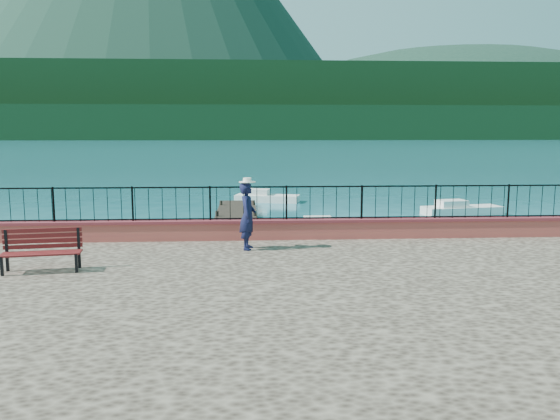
{
  "coord_description": "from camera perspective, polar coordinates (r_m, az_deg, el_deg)",
  "views": [
    {
      "loc": [
        -1.42,
        -11.91,
        4.3
      ],
      "look_at": [
        -0.59,
        2.0,
        2.3
      ],
      "focal_mm": 35.0,
      "sensor_mm": 36.0,
      "label": 1
    }
  ],
  "objects": [
    {
      "name": "parapet",
      "position": [
        15.92,
        1.76,
        -2.0
      ],
      "size": [
        28.0,
        0.46,
        0.58
      ],
      "primitive_type": "cube",
      "color": "#B34E40",
      "rests_on": "promenade"
    },
    {
      "name": "dock",
      "position": [
        24.27,
        -4.73,
        -1.7
      ],
      "size": [
        2.0,
        16.0,
        0.3
      ],
      "primitive_type": "cube",
      "color": "#2D231C",
      "rests_on": "ground"
    },
    {
      "name": "boat_2",
      "position": [
        30.14,
        18.5,
        0.31
      ],
      "size": [
        4.3,
        1.94,
        0.8
      ],
      "primitive_type": "cube",
      "rotation": [
        0.0,
        0.0,
        0.16
      ],
      "color": "silver",
      "rests_on": "ground"
    },
    {
      "name": "boat_4",
      "position": [
        33.79,
        -1.35,
        1.54
      ],
      "size": [
        4.12,
        2.24,
        0.8
      ],
      "primitive_type": "cube",
      "rotation": [
        0.0,
        0.0,
        -0.25
      ],
      "color": "silver",
      "rests_on": "ground"
    },
    {
      "name": "ground",
      "position": [
        12.74,
        3.25,
        -11.57
      ],
      "size": [
        2000.0,
        2000.0,
        0.0
      ],
      "primitive_type": "plane",
      "color": "#19596B",
      "rests_on": "ground"
    },
    {
      "name": "railing",
      "position": [
        15.81,
        1.77,
        0.73
      ],
      "size": [
        27.0,
        0.05,
        0.95
      ],
      "primitive_type": "cube",
      "color": "black",
      "rests_on": "parapet"
    },
    {
      "name": "person",
      "position": [
        14.44,
        -3.4,
        -0.63
      ],
      "size": [
        0.5,
        0.7,
        1.79
      ],
      "primitive_type": "imported",
      "rotation": [
        0.0,
        0.0,
        1.46
      ],
      "color": "#111434",
      "rests_on": "promenade"
    },
    {
      "name": "hat",
      "position": [
        14.33,
        -3.43,
        3.14
      ],
      "size": [
        0.44,
        0.44,
        0.12
      ],
      "primitive_type": "cylinder",
      "color": "white",
      "rests_on": "person"
    },
    {
      "name": "far_forest",
      "position": [
        311.95,
        -3.19,
        9.03
      ],
      "size": [
        900.0,
        60.0,
        18.0
      ],
      "primitive_type": "cube",
      "color": "black",
      "rests_on": "ground"
    },
    {
      "name": "park_bench",
      "position": [
        13.33,
        -23.62,
        -4.71
      ],
      "size": [
        1.76,
        0.78,
        0.94
      ],
      "rotation": [
        0.0,
        0.0,
        0.14
      ],
      "color": "black",
      "rests_on": "promenade"
    },
    {
      "name": "foothills",
      "position": [
        372.33,
        -3.25,
        10.89
      ],
      "size": [
        900.0,
        120.0,
        44.0
      ],
      "primitive_type": "cube",
      "color": "black",
      "rests_on": "ground"
    },
    {
      "name": "boat_0",
      "position": [
        22.21,
        -18.28,
        -2.36
      ],
      "size": [
        3.58,
        1.9,
        0.8
      ],
      "primitive_type": "cube",
      "rotation": [
        0.0,
        0.0,
        -0.18
      ],
      "color": "white",
      "rests_on": "ground"
    },
    {
      "name": "companion_hill",
      "position": [
        613.29,
        17.91,
        7.39
      ],
      "size": [
        448.0,
        384.0,
        180.0
      ],
      "primitive_type": "ellipsoid",
      "color": "#142D23",
      "rests_on": "ground"
    },
    {
      "name": "boat_1",
      "position": [
        22.92,
        5.23,
        -1.66
      ],
      "size": [
        3.27,
        1.38,
        0.8
      ],
      "primitive_type": "cube",
      "rotation": [
        0.0,
        0.0,
        0.03
      ],
      "color": "silver",
      "rests_on": "ground"
    }
  ]
}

